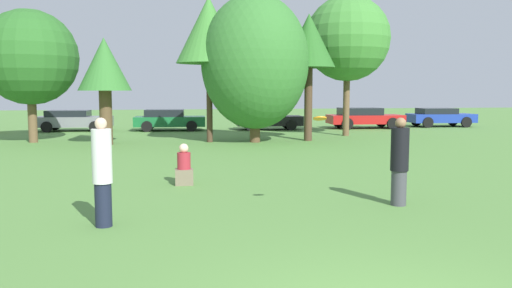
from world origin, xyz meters
TOP-DOWN VIEW (x-y plane):
  - person_thrower at (-3.26, 4.52)m, footprint 0.33×0.33m
  - person_catcher at (2.43, 5.25)m, footprint 0.36×0.36m
  - frisbee at (0.57, 4.63)m, footprint 0.25×0.24m
  - bystander_sitting at (-1.82, 8.23)m, footprint 0.44×0.36m
  - tree_0 at (-8.29, 19.82)m, footprint 4.21×4.21m
  - tree_1 at (-4.91, 18.29)m, footprint 2.24×2.24m
  - tree_2 at (-0.44, 18.68)m, footprint 2.93×2.93m
  - tree_3 at (1.57, 18.33)m, footprint 4.79×4.79m
  - tree_4 at (4.12, 18.62)m, footprint 2.44×2.44m
  - tree_5 at (6.74, 20.89)m, footprint 4.31×4.31m
  - parked_car_grey at (-7.77, 26.30)m, footprint 4.27×2.04m
  - parked_car_green at (-2.32, 25.86)m, footprint 4.12×2.17m
  - parked_car_black at (3.50, 25.58)m, footprint 3.96×1.94m
  - parked_car_red at (9.55, 25.68)m, footprint 4.60×2.22m
  - parked_car_blue at (14.92, 26.24)m, footprint 4.18×2.01m

SIDE VIEW (x-z plane):
  - bystander_sitting at x=-1.82m, z-range -0.09..0.93m
  - parked_car_grey at x=-7.77m, z-range 0.04..1.24m
  - parked_car_green at x=-2.32m, z-range 0.04..1.26m
  - parked_car_blue at x=14.92m, z-range 0.05..1.25m
  - parked_car_black at x=3.50m, z-range 0.02..1.33m
  - parked_car_red at x=9.55m, z-range 0.05..1.32m
  - person_catcher at x=2.43m, z-range 0.00..1.78m
  - person_thrower at x=-3.26m, z-range 0.01..1.88m
  - frisbee at x=0.57m, z-range 1.76..1.86m
  - tree_1 at x=-4.91m, z-range 1.03..5.59m
  - tree_3 at x=1.57m, z-range 0.29..6.88m
  - tree_0 at x=-8.29m, z-range 0.83..6.72m
  - tree_4 at x=4.12m, z-range 1.60..7.41m
  - tree_5 at x=6.74m, z-range 1.38..8.49m
  - tree_2 at x=-0.44m, z-range 1.73..8.20m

